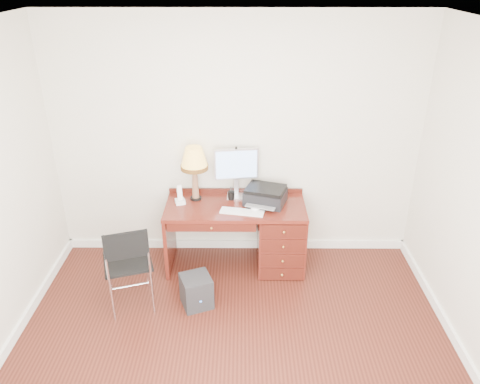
{
  "coord_description": "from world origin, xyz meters",
  "views": [
    {
      "loc": [
        0.08,
        -3.02,
        3.09
      ],
      "look_at": [
        0.05,
        1.2,
        1.01
      ],
      "focal_mm": 35.0,
      "sensor_mm": 36.0,
      "label": 1
    }
  ],
  "objects_px": {
    "printer": "(265,195)",
    "phone": "(180,198)",
    "desk": "(265,232)",
    "leg_lamp": "(194,162)",
    "chair": "(125,259)",
    "monitor": "(237,167)",
    "equipment_box": "(196,291)"
  },
  "relations": [
    {
      "from": "desk",
      "to": "leg_lamp",
      "type": "height_order",
      "value": "leg_lamp"
    },
    {
      "from": "leg_lamp",
      "to": "phone",
      "type": "distance_m",
      "value": 0.43
    },
    {
      "from": "monitor",
      "to": "phone",
      "type": "xyz_separation_m",
      "value": [
        -0.61,
        -0.19,
        -0.29
      ]
    },
    {
      "from": "monitor",
      "to": "printer",
      "type": "height_order",
      "value": "monitor"
    },
    {
      "from": "printer",
      "to": "phone",
      "type": "xyz_separation_m",
      "value": [
        -0.92,
        -0.02,
        -0.03
      ]
    },
    {
      "from": "monitor",
      "to": "equipment_box",
      "type": "bearing_deg",
      "value": -120.34
    },
    {
      "from": "monitor",
      "to": "leg_lamp",
      "type": "relative_size",
      "value": 0.92
    },
    {
      "from": "printer",
      "to": "chair",
      "type": "xyz_separation_m",
      "value": [
        -1.35,
        -0.82,
        -0.27
      ]
    },
    {
      "from": "equipment_box",
      "to": "monitor",
      "type": "bearing_deg",
      "value": 45.83
    },
    {
      "from": "desk",
      "to": "phone",
      "type": "bearing_deg",
      "value": 177.54
    },
    {
      "from": "printer",
      "to": "leg_lamp",
      "type": "distance_m",
      "value": 0.84
    },
    {
      "from": "printer",
      "to": "desk",
      "type": "bearing_deg",
      "value": -72.03
    },
    {
      "from": "leg_lamp",
      "to": "printer",
      "type": "bearing_deg",
      "value": -6.48
    },
    {
      "from": "phone",
      "to": "equipment_box",
      "type": "xyz_separation_m",
      "value": [
        0.22,
        -0.75,
        -0.65
      ]
    },
    {
      "from": "leg_lamp",
      "to": "equipment_box",
      "type": "xyz_separation_m",
      "value": [
        0.06,
        -0.85,
        -1.03
      ]
    },
    {
      "from": "desk",
      "to": "phone",
      "type": "xyz_separation_m",
      "value": [
        -0.92,
        0.04,
        0.4
      ]
    },
    {
      "from": "phone",
      "to": "equipment_box",
      "type": "distance_m",
      "value": 1.01
    },
    {
      "from": "equipment_box",
      "to": "leg_lamp",
      "type": "bearing_deg",
      "value": 72.21
    },
    {
      "from": "chair",
      "to": "desk",
      "type": "bearing_deg",
      "value": 11.69
    },
    {
      "from": "phone",
      "to": "chair",
      "type": "bearing_deg",
      "value": -135.89
    },
    {
      "from": "desk",
      "to": "monitor",
      "type": "xyz_separation_m",
      "value": [
        -0.31,
        0.23,
        0.69
      ]
    },
    {
      "from": "phone",
      "to": "leg_lamp",
      "type": "bearing_deg",
      "value": 16.06
    },
    {
      "from": "leg_lamp",
      "to": "monitor",
      "type": "bearing_deg",
      "value": 10.55
    },
    {
      "from": "leg_lamp",
      "to": "chair",
      "type": "height_order",
      "value": "leg_lamp"
    },
    {
      "from": "monitor",
      "to": "chair",
      "type": "bearing_deg",
      "value": -144.21
    },
    {
      "from": "printer",
      "to": "phone",
      "type": "relative_size",
      "value": 2.33
    },
    {
      "from": "printer",
      "to": "phone",
      "type": "bearing_deg",
      "value": -160.6
    },
    {
      "from": "printer",
      "to": "leg_lamp",
      "type": "height_order",
      "value": "leg_lamp"
    },
    {
      "from": "leg_lamp",
      "to": "chair",
      "type": "distance_m",
      "value": 1.25
    },
    {
      "from": "desk",
      "to": "leg_lamp",
      "type": "xyz_separation_m",
      "value": [
        -0.76,
        0.15,
        0.78
      ]
    },
    {
      "from": "equipment_box",
      "to": "chair",
      "type": "bearing_deg",
      "value": 163.0
    },
    {
      "from": "monitor",
      "to": "equipment_box",
      "type": "height_order",
      "value": "monitor"
    }
  ]
}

